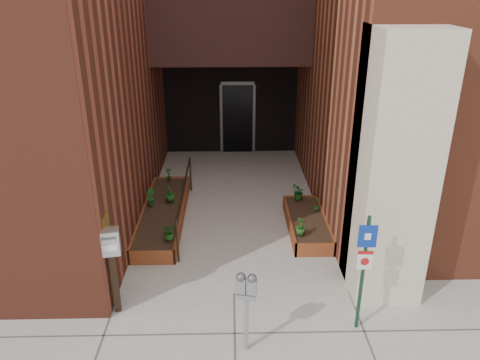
{
  "coord_description": "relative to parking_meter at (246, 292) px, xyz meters",
  "views": [
    {
      "loc": [
        -0.05,
        -6.64,
        5.0
      ],
      "look_at": [
        0.15,
        1.8,
        1.36
      ],
      "focal_mm": 35.0,
      "sensor_mm": 36.0,
      "label": 1
    }
  ],
  "objects": [
    {
      "name": "payment_dropbox",
      "position": [
        -2.06,
        0.92,
        0.07
      ],
      "size": [
        0.33,
        0.27,
        1.5
      ],
      "color": "black",
      "rests_on": "ground"
    },
    {
      "name": "shrub_left_d",
      "position": [
        -1.76,
        5.62,
        -0.55
      ],
      "size": [
        0.24,
        0.24,
        0.33
      ],
      "primitive_type": "imported",
      "rotation": [
        0.0,
        0.0,
        5.63
      ],
      "color": "#17521A",
      "rests_on": "planter_left"
    },
    {
      "name": "shrub_left_a",
      "position": [
        -1.41,
        2.68,
        -0.55
      ],
      "size": [
        0.39,
        0.39,
        0.33
      ],
      "primitive_type": "imported",
      "rotation": [
        0.0,
        0.0,
        0.44
      ],
      "color": "#1D5618",
      "rests_on": "planter_left"
    },
    {
      "name": "handrail",
      "position": [
        -1.21,
        3.97,
        -0.27
      ],
      "size": [
        0.04,
        3.34,
        0.9
      ],
      "color": "black",
      "rests_on": "ground"
    },
    {
      "name": "shrub_right_a",
      "position": [
        1.19,
        2.8,
        -0.54
      ],
      "size": [
        0.22,
        0.22,
        0.36
      ],
      "primitive_type": "imported",
      "rotation": [
        0.0,
        0.0,
        1.48
      ],
      "color": "#255618",
      "rests_on": "planter_right"
    },
    {
      "name": "planter_left",
      "position": [
        -1.71,
        4.02,
        -0.88
      ],
      "size": [
        0.9,
        3.6,
        0.3
      ],
      "color": "brown",
      "rests_on": "ground"
    },
    {
      "name": "sign_post",
      "position": [
        1.74,
        0.42,
        0.18
      ],
      "size": [
        0.27,
        0.07,
        1.95
      ],
      "color": "#13351E",
      "rests_on": "ground"
    },
    {
      "name": "shrub_left_b",
      "position": [
        -2.01,
        4.2,
        -0.53
      ],
      "size": [
        0.29,
        0.29,
        0.38
      ],
      "primitive_type": "imported",
      "rotation": [
        0.0,
        0.0,
        2.19
      ],
      "color": "#1A5C20",
      "rests_on": "planter_left"
    },
    {
      "name": "shrub_right_c",
      "position": [
        1.36,
        4.42,
        -0.55
      ],
      "size": [
        0.42,
        0.42,
        0.34
      ],
      "primitive_type": "imported",
      "rotation": [
        0.0,
        0.0,
        4.15
      ],
      "color": "#164E17",
      "rests_on": "planter_right"
    },
    {
      "name": "planter_right",
      "position": [
        1.44,
        3.52,
        -0.88
      ],
      "size": [
        0.8,
        2.2,
        0.3
      ],
      "color": "brown",
      "rests_on": "ground"
    },
    {
      "name": "shrub_left_c",
      "position": [
        -1.6,
        4.41,
        -0.51
      ],
      "size": [
        0.32,
        0.32,
        0.41
      ],
      "primitive_type": "imported",
      "rotation": [
        0.0,
        0.0,
        4.0
      ],
      "color": "#1B5117",
      "rests_on": "planter_left"
    },
    {
      "name": "ground",
      "position": [
        -0.16,
        1.32,
        -1.02
      ],
      "size": [
        80.0,
        80.0,
        0.0
      ],
      "primitive_type": "plane",
      "color": "#9E9991",
      "rests_on": "ground"
    },
    {
      "name": "parking_meter",
      "position": [
        0.0,
        0.0,
        0.0
      ],
      "size": [
        0.3,
        0.17,
        1.31
      ],
      "color": "#959598",
      "rests_on": "ground"
    },
    {
      "name": "shrub_right_b",
      "position": [
        1.69,
        3.82,
        -0.56
      ],
      "size": [
        0.22,
        0.22,
        0.32
      ],
      "primitive_type": "imported",
      "rotation": [
        0.0,
        0.0,
        2.7
      ],
      "color": "#195719",
      "rests_on": "planter_right"
    }
  ]
}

